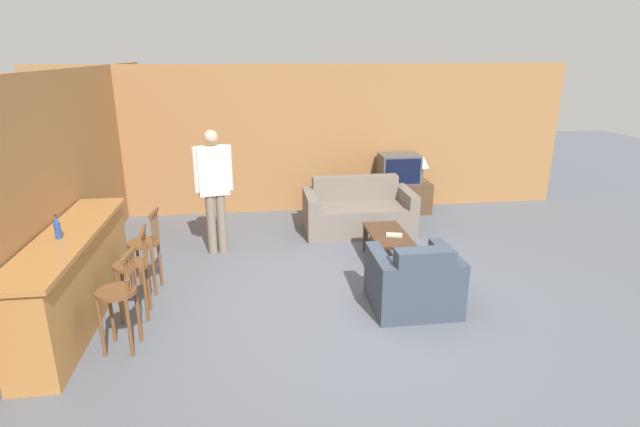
{
  "coord_description": "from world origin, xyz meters",
  "views": [
    {
      "loc": [
        -0.99,
        -5.08,
        2.79
      ],
      "look_at": [
        -0.2,
        0.84,
        0.85
      ],
      "focal_mm": 28.0,
      "sensor_mm": 36.0,
      "label": 1
    }
  ],
  "objects_px": {
    "coffee_table": "(388,238)",
    "tv": "(399,168)",
    "tv_unit": "(398,197)",
    "bar_chair_near": "(119,299)",
    "person_by_window": "(214,185)",
    "book_on_table": "(394,235)",
    "couch_far": "(358,212)",
    "bottle": "(57,228)",
    "bar_chair_mid": "(133,271)",
    "bar_chair_far": "(145,249)",
    "table_lamp": "(423,163)",
    "armchair_near": "(414,283)"
  },
  "relations": [
    {
      "from": "bar_chair_near",
      "to": "tv",
      "type": "bearing_deg",
      "value": 45.35
    },
    {
      "from": "coffee_table",
      "to": "book_on_table",
      "type": "bearing_deg",
      "value": -65.84
    },
    {
      "from": "bar_chair_mid",
      "to": "armchair_near",
      "type": "bearing_deg",
      "value": -3.84
    },
    {
      "from": "couch_far",
      "to": "coffee_table",
      "type": "relative_size",
      "value": 1.74
    },
    {
      "from": "coffee_table",
      "to": "tv",
      "type": "relative_size",
      "value": 1.44
    },
    {
      "from": "bar_chair_near",
      "to": "bar_chair_mid",
      "type": "bearing_deg",
      "value": 90.0
    },
    {
      "from": "couch_far",
      "to": "tv_unit",
      "type": "relative_size",
      "value": 1.52
    },
    {
      "from": "bar_chair_mid",
      "to": "bar_chair_near",
      "type": "bearing_deg",
      "value": -90.0
    },
    {
      "from": "coffee_table",
      "to": "tv_unit",
      "type": "relative_size",
      "value": 0.87
    },
    {
      "from": "armchair_near",
      "to": "tv",
      "type": "distance_m",
      "value": 3.64
    },
    {
      "from": "coffee_table",
      "to": "tv_unit",
      "type": "distance_m",
      "value": 2.37
    },
    {
      "from": "bottle",
      "to": "person_by_window",
      "type": "bearing_deg",
      "value": 53.18
    },
    {
      "from": "bar_chair_near",
      "to": "person_by_window",
      "type": "height_order",
      "value": "person_by_window"
    },
    {
      "from": "bar_chair_mid",
      "to": "couch_far",
      "type": "distance_m",
      "value": 3.85
    },
    {
      "from": "bar_chair_near",
      "to": "couch_far",
      "type": "relative_size",
      "value": 0.59
    },
    {
      "from": "bar_chair_near",
      "to": "tv_unit",
      "type": "distance_m",
      "value": 5.55
    },
    {
      "from": "bar_chair_near",
      "to": "tv",
      "type": "distance_m",
      "value": 5.55
    },
    {
      "from": "bottle",
      "to": "tv",
      "type": "bearing_deg",
      "value": 36.96
    },
    {
      "from": "coffee_table",
      "to": "tv",
      "type": "height_order",
      "value": "tv"
    },
    {
      "from": "table_lamp",
      "to": "bar_chair_mid",
      "type": "bearing_deg",
      "value": -142.59
    },
    {
      "from": "coffee_table",
      "to": "bottle",
      "type": "bearing_deg",
      "value": -162.48
    },
    {
      "from": "coffee_table",
      "to": "table_lamp",
      "type": "distance_m",
      "value": 2.6
    },
    {
      "from": "coffee_table",
      "to": "book_on_table",
      "type": "relative_size",
      "value": 4.17
    },
    {
      "from": "tv",
      "to": "coffee_table",
      "type": "bearing_deg",
      "value": -109.34
    },
    {
      "from": "bar_chair_mid",
      "to": "tv_unit",
      "type": "height_order",
      "value": "bar_chair_mid"
    },
    {
      "from": "book_on_table",
      "to": "table_lamp",
      "type": "xyz_separation_m",
      "value": [
        1.17,
        2.35,
        0.45
      ]
    },
    {
      "from": "bar_chair_far",
      "to": "person_by_window",
      "type": "relative_size",
      "value": 0.57
    },
    {
      "from": "bar_chair_mid",
      "to": "book_on_table",
      "type": "height_order",
      "value": "bar_chair_mid"
    },
    {
      "from": "bar_chair_far",
      "to": "coffee_table",
      "type": "bearing_deg",
      "value": 7.88
    },
    {
      "from": "couch_far",
      "to": "bottle",
      "type": "height_order",
      "value": "bottle"
    },
    {
      "from": "table_lamp",
      "to": "person_by_window",
      "type": "height_order",
      "value": "person_by_window"
    },
    {
      "from": "armchair_near",
      "to": "bottle",
      "type": "distance_m",
      "value": 3.8
    },
    {
      "from": "armchair_near",
      "to": "tv_unit",
      "type": "height_order",
      "value": "armchair_near"
    },
    {
      "from": "bar_chair_near",
      "to": "person_by_window",
      "type": "distance_m",
      "value": 2.57
    },
    {
      "from": "tv_unit",
      "to": "person_by_window",
      "type": "xyz_separation_m",
      "value": [
        -3.13,
        -1.54,
        0.74
      ]
    },
    {
      "from": "book_on_table",
      "to": "person_by_window",
      "type": "relative_size",
      "value": 0.13
    },
    {
      "from": "bar_chair_far",
      "to": "tv_unit",
      "type": "xyz_separation_m",
      "value": [
        3.89,
        2.67,
        -0.27
      ]
    },
    {
      "from": "bar_chair_far",
      "to": "person_by_window",
      "type": "xyz_separation_m",
      "value": [
        0.76,
        1.13,
        0.48
      ]
    },
    {
      "from": "tv",
      "to": "person_by_window",
      "type": "relative_size",
      "value": 0.39
    },
    {
      "from": "bar_chair_mid",
      "to": "bar_chair_far",
      "type": "height_order",
      "value": "same"
    },
    {
      "from": "bar_chair_mid",
      "to": "bottle",
      "type": "height_order",
      "value": "bottle"
    },
    {
      "from": "tv_unit",
      "to": "tv",
      "type": "distance_m",
      "value": 0.53
    },
    {
      "from": "bar_chair_near",
      "to": "tv_unit",
      "type": "bearing_deg",
      "value": 45.37
    },
    {
      "from": "book_on_table",
      "to": "coffee_table",
      "type": "bearing_deg",
      "value": 114.16
    },
    {
      "from": "bar_chair_near",
      "to": "bar_chair_mid",
      "type": "relative_size",
      "value": 1.0
    },
    {
      "from": "bar_chair_mid",
      "to": "tv_unit",
      "type": "bearing_deg",
      "value": 40.37
    },
    {
      "from": "tv",
      "to": "bar_chair_mid",
      "type": "bearing_deg",
      "value": -139.65
    },
    {
      "from": "coffee_table",
      "to": "couch_far",
      "type": "bearing_deg",
      "value": 95.64
    },
    {
      "from": "person_by_window",
      "to": "book_on_table",
      "type": "bearing_deg",
      "value": -18.7
    },
    {
      "from": "bar_chair_far",
      "to": "tv",
      "type": "distance_m",
      "value": 4.72
    }
  ]
}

